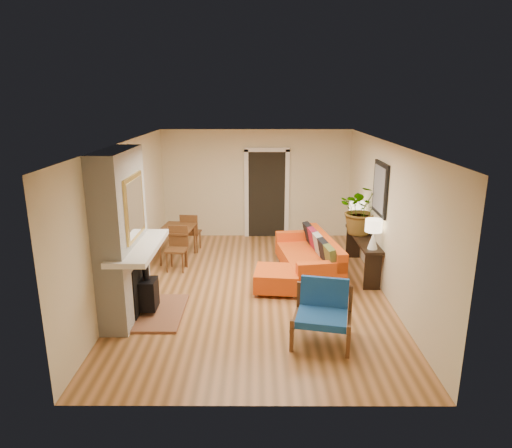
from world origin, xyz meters
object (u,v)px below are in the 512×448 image
object	(u,v)px
blue_chair	(323,308)
ottoman	(277,278)
console_table	(363,244)
dining_table	(181,234)
houseplant	(362,209)
sofa	(312,257)
lamp_near	(373,231)
lamp_far	(356,211)

from	to	relation	value
blue_chair	ottoman	bearing A→B (deg)	109.34
ottoman	console_table	xyz separation A→B (m)	(1.70, 0.88, 0.35)
ottoman	dining_table	bearing A→B (deg)	140.68
houseplant	sofa	bearing A→B (deg)	-162.34
dining_table	lamp_near	size ratio (longest dim) A/B	3.02
console_table	blue_chair	bearing A→B (deg)	-113.85
lamp_near	lamp_far	distance (m)	1.43
dining_table	houseplant	bearing A→B (deg)	-7.82
console_table	lamp_near	xyz separation A→B (m)	(0.00, -0.70, 0.49)
sofa	lamp_near	world-z (taller)	lamp_near
sofa	houseplant	distance (m)	1.35
blue_chair	sofa	bearing A→B (deg)	87.03
dining_table	houseplant	size ratio (longest dim) A/B	1.64
ottoman	dining_table	xyz separation A→B (m)	(-1.95, 1.60, 0.34)
sofa	console_table	size ratio (longest dim) A/B	1.17
ottoman	blue_chair	bearing A→B (deg)	-70.66
blue_chair	console_table	world-z (taller)	blue_chair
dining_table	houseplant	distance (m)	3.73
sofa	dining_table	distance (m)	2.79
blue_chair	dining_table	distance (m)	4.12
ottoman	console_table	bearing A→B (deg)	27.43
sofa	console_table	world-z (taller)	sofa
houseplant	dining_table	bearing A→B (deg)	172.18
lamp_far	dining_table	bearing A→B (deg)	-179.87
houseplant	console_table	bearing A→B (deg)	-87.39
sofa	lamp_far	bearing A→B (deg)	39.61
ottoman	blue_chair	world-z (taller)	blue_chair
lamp_near	houseplant	bearing A→B (deg)	90.62
sofa	ottoman	distance (m)	1.06
lamp_far	houseplant	bearing A→B (deg)	-91.13
console_table	houseplant	size ratio (longest dim) A/B	1.86
dining_table	lamp_near	distance (m)	3.95
ottoman	lamp_far	size ratio (longest dim) A/B	1.56
lamp_near	lamp_far	world-z (taller)	same
ottoman	blue_chair	distance (m)	1.76
dining_table	lamp_near	world-z (taller)	lamp_near
console_table	lamp_far	world-z (taller)	lamp_far
blue_chair	houseplant	xyz separation A→B (m)	(1.11, 2.75, 0.77)
ottoman	lamp_far	bearing A→B (deg)	43.46
dining_table	console_table	bearing A→B (deg)	-11.14
ottoman	houseplant	distance (m)	2.25
sofa	ottoman	size ratio (longest dim) A/B	2.57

